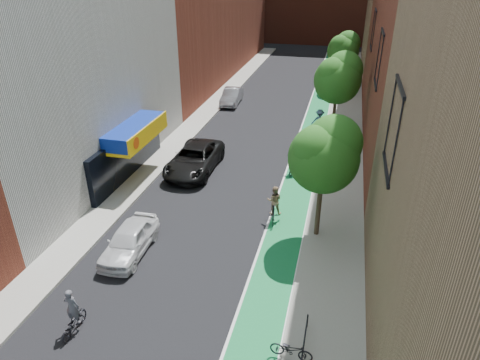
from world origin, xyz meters
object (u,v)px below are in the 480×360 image
Objects in this scene: cyclist_lane_mid at (294,162)px; cyclist_lane_far at (319,124)px; parked_car_silver at (232,96)px; cyclist_lead at (73,317)px; parked_car_black at (194,159)px; cyclist_lane_near at (274,206)px; parked_car_white at (129,240)px.

cyclist_lane_far is at bearing -85.05° from cyclist_lane_mid.
cyclist_lane_mid reaches higher than parked_car_silver.
cyclist_lead is at bearing -89.96° from parked_car_silver.
cyclist_lane_mid is at bearing -63.37° from parked_car_silver.
cyclist_lane_near reaches higher than parked_car_black.
cyclist_lane_mid is (0.30, 5.97, -0.05)m from cyclist_lane_near.
parked_car_white is 7.71m from cyclist_lane_near.
cyclist_lane_near is at bearing 100.38° from cyclist_lane_mid.
parked_car_silver reaches higher than parked_car_white.
parked_car_black is 2.70× the size of cyclist_lane_far.
cyclist_lane_mid is (6.50, 10.56, 0.06)m from parked_car_white.
cyclist_lane_near is (6.20, 4.59, 0.11)m from parked_car_white.
cyclist_lane_far reaches higher than parked_car_silver.
parked_car_silver is at bearing -38.75° from cyclist_lane_far.
parked_car_black is 14.36m from cyclist_lead.
parked_car_black is 1.34× the size of parked_car_silver.
cyclist_lane_near reaches higher than parked_car_white.
parked_car_silver is 2.23× the size of cyclist_lane_near.
parked_car_black is at bearing 88.00° from parked_car_white.
parked_car_black is 2.97× the size of cyclist_lane_mid.
cyclist_lane_far is (8.99, -6.81, 0.31)m from parked_car_silver.
cyclist_lead is 0.86× the size of cyclist_lane_far.
parked_car_white is 24.49m from parked_car_silver.
cyclist_lane_far reaches higher than parked_car_white.
parked_car_black is 7.83m from cyclist_lane_near.
parked_car_black is (0.00, 9.37, 0.12)m from parked_car_white.
parked_car_white is 2.10× the size of cyclist_lane_near.
cyclist_lane_near is (7.65, -19.86, 0.09)m from parked_car_silver.
cyclist_lead reaches higher than parked_car_black.
parked_car_black is 11.19m from cyclist_lane_far.
parked_car_black reaches higher than parked_car_white.
cyclist_lane_near reaches higher than parked_car_silver.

